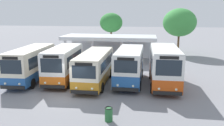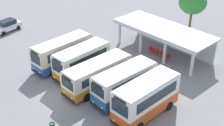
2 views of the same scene
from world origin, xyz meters
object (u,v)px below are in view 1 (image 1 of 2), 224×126
city_bus_nearest_orange (31,63)px  waiting_chair_end_by_column (101,57)px  city_bus_middle_cream (95,67)px  litter_bin_apron (109,114)px  city_bus_fifth_blue (164,65)px  waiting_chair_far_end_seat (121,58)px  city_bus_fourth_amber (130,65)px  waiting_chair_fifth_seat (117,58)px  waiting_chair_middle_seat (109,58)px  city_bus_second_in_row (64,63)px  waiting_chair_second_from_end (105,58)px  waiting_chair_fourth_seat (113,58)px

city_bus_nearest_orange → waiting_chair_end_by_column: bearing=64.0°
city_bus_nearest_orange → city_bus_middle_cream: size_ratio=0.97×
city_bus_middle_cream → litter_bin_apron: (2.50, -7.23, -1.20)m
city_bus_middle_cream → litter_bin_apron: size_ratio=8.57×
city_bus_fifth_blue → waiting_chair_far_end_seat: size_ratio=8.01×
city_bus_fourth_amber → waiting_chair_fifth_seat: 9.55m
litter_bin_apron → waiting_chair_fifth_seat: bearing=95.7°
waiting_chair_end_by_column → waiting_chair_middle_seat: 1.12m
city_bus_second_in_row → waiting_chair_end_by_column: (1.70, 9.58, -1.29)m
waiting_chair_middle_seat → city_bus_fourth_amber: bearing=-69.5°
city_bus_nearest_orange → city_bus_second_in_row: size_ratio=1.10×
waiting_chair_second_from_end → waiting_chair_fifth_seat: same height
waiting_chair_second_from_end → waiting_chair_fourth_seat: (1.12, 0.15, 0.00)m
city_bus_middle_cream → city_bus_fifth_blue: (6.29, 0.34, 0.27)m
waiting_chair_fifth_seat → litter_bin_apron: bearing=-84.3°
waiting_chair_fifth_seat → waiting_chair_far_end_seat: same height
city_bus_second_in_row → city_bus_middle_cream: 3.18m
city_bus_second_in_row → litter_bin_apron: 9.59m
city_bus_second_in_row → waiting_chair_second_from_end: 9.84m
waiting_chair_end_by_column → waiting_chair_fifth_seat: bearing=-1.8°
waiting_chair_far_end_seat → litter_bin_apron: bearing=-86.2°
city_bus_fourth_amber → waiting_chair_second_from_end: size_ratio=8.09×
city_bus_fourth_amber → waiting_chair_middle_seat: size_ratio=8.09×
waiting_chair_fifth_seat → city_bus_second_in_row: bearing=-112.5°
city_bus_fourth_amber → litter_bin_apron: bearing=-94.6°
city_bus_second_in_row → litter_bin_apron: size_ratio=7.50×
waiting_chair_fourth_seat → waiting_chair_fifth_seat: 0.57m
city_bus_middle_cream → waiting_chair_middle_seat: bearing=91.8°
city_bus_second_in_row → waiting_chair_end_by_column: size_ratio=7.85×
city_bus_middle_cream → city_bus_fifth_blue: city_bus_fifth_blue is taller
city_bus_middle_cream → waiting_chair_fifth_seat: 10.01m
litter_bin_apron → city_bus_fourth_amber: bearing=85.4°
city_bus_nearest_orange → litter_bin_apron: city_bus_nearest_orange is taller
city_bus_middle_cream → waiting_chair_fifth_seat: (0.80, 9.91, -1.13)m
waiting_chair_end_by_column → litter_bin_apron: litter_bin_apron is taller
waiting_chair_second_from_end → waiting_chair_far_end_seat: same height
city_bus_fourth_amber → waiting_chair_fourth_seat: city_bus_fourth_amber is taller
city_bus_fourth_amber → waiting_chair_middle_seat: city_bus_fourth_amber is taller
city_bus_second_in_row → waiting_chair_fourth_seat: (3.38, 9.64, -1.29)m
city_bus_fourth_amber → waiting_chair_far_end_seat: city_bus_fourth_amber is taller
waiting_chair_second_from_end → waiting_chair_middle_seat: (0.56, 0.14, 0.00)m
city_bus_second_in_row → city_bus_fifth_blue: (9.44, -0.07, 0.12)m
city_bus_middle_cream → waiting_chair_end_by_column: 10.15m
city_bus_middle_cream → waiting_chair_fourth_seat: (0.24, 10.04, -1.13)m
city_bus_fifth_blue → city_bus_nearest_orange: bearing=-178.7°
waiting_chair_end_by_column → waiting_chair_second_from_end: same height
city_bus_nearest_orange → waiting_chair_fifth_seat: 12.21m
city_bus_fifth_blue → waiting_chair_far_end_seat: bearing=117.3°
city_bus_middle_cream → city_bus_fifth_blue: bearing=3.1°
city_bus_middle_cream → waiting_chair_middle_seat: 10.10m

